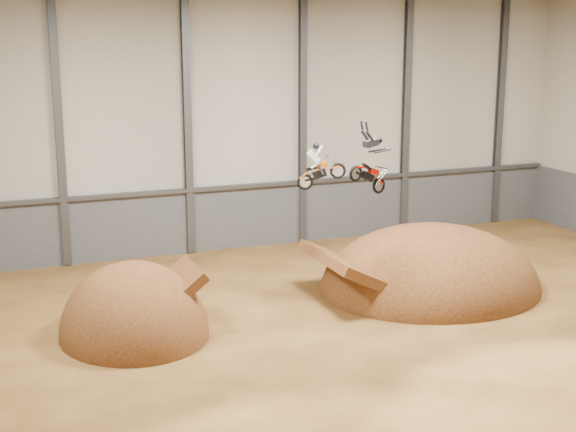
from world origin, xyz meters
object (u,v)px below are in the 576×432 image
object	(u,v)px
landing_ramp	(430,289)
fmx_rider_b	(365,158)
fmx_rider_a	(324,161)
takeoff_ramp	(135,334)

from	to	relation	value
landing_ramp	fmx_rider_b	size ratio (longest dim) A/B	3.79
fmx_rider_a	takeoff_ramp	bearing A→B (deg)	-161.48
landing_ramp	takeoff_ramp	bearing A→B (deg)	-177.31
landing_ramp	fmx_rider_b	world-z (taller)	fmx_rider_b
fmx_rider_b	takeoff_ramp	bearing A→B (deg)	154.41
takeoff_ramp	fmx_rider_a	world-z (taller)	fmx_rider_a
landing_ramp	fmx_rider_b	xyz separation A→B (m)	(-4.79, -2.33, 6.92)
takeoff_ramp	fmx_rider_b	world-z (taller)	fmx_rider_b
landing_ramp	fmx_rider_a	bearing A→B (deg)	-177.55
fmx_rider_a	fmx_rider_b	distance (m)	2.31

